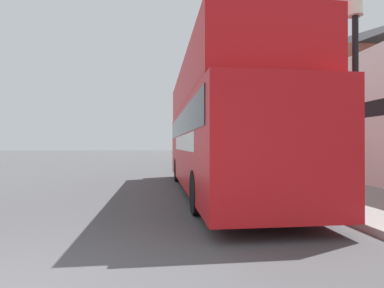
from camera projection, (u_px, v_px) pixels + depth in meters
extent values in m
plane|color=#4C4C4F|center=(134.00, 165.00, 23.49)|extent=(144.00, 144.00, 0.00)
cube|color=gray|center=(234.00, 166.00, 21.38)|extent=(3.66, 108.00, 0.14)
cube|color=brown|center=(280.00, 127.00, 25.15)|extent=(6.00, 22.75, 6.27)
pyramid|color=#2D2D33|center=(280.00, 73.00, 25.18)|extent=(6.00, 22.75, 2.73)
cube|color=red|center=(219.00, 147.00, 9.80)|extent=(2.53, 10.39, 2.45)
cube|color=white|center=(223.00, 143.00, 9.28)|extent=(2.55, 5.71, 0.45)
cube|color=black|center=(219.00, 125.00, 9.80)|extent=(2.56, 9.56, 0.70)
cube|color=red|center=(219.00, 108.00, 9.80)|extent=(2.53, 9.56, 0.10)
cube|color=red|center=(182.00, 87.00, 9.66)|extent=(0.07, 9.56, 1.25)
cube|color=red|center=(256.00, 88.00, 9.95)|extent=(0.07, 9.56, 1.25)
cube|color=red|center=(278.00, 34.00, 5.10)|extent=(2.52, 0.07, 1.25)
cube|color=red|center=(201.00, 104.00, 13.83)|extent=(2.53, 1.46, 1.25)
cylinder|color=black|center=(178.00, 170.00, 12.86)|extent=(0.28, 0.99, 0.99)
cylinder|color=black|center=(230.00, 169.00, 13.12)|extent=(0.28, 0.99, 0.99)
cylinder|color=black|center=(198.00, 192.00, 6.67)|extent=(0.28, 0.99, 0.99)
cylinder|color=black|center=(295.00, 190.00, 6.94)|extent=(0.28, 0.99, 0.99)
cube|color=navy|center=(200.00, 162.00, 17.92)|extent=(1.80, 4.61, 0.73)
cube|color=black|center=(200.00, 152.00, 17.79)|extent=(1.53, 2.23, 0.57)
cylinder|color=black|center=(184.00, 165.00, 19.20)|extent=(0.22, 0.61, 0.60)
cylinder|color=black|center=(208.00, 165.00, 19.43)|extent=(0.22, 0.61, 0.60)
cylinder|color=black|center=(191.00, 168.00, 16.41)|extent=(0.22, 0.61, 0.60)
cylinder|color=black|center=(218.00, 168.00, 16.64)|extent=(0.22, 0.61, 0.60)
cylinder|color=#232328|center=(321.00, 182.00, 8.03)|extent=(0.13, 0.13, 0.86)
cylinder|color=#232328|center=(327.00, 182.00, 8.05)|extent=(0.13, 0.13, 0.86)
cube|color=gray|center=(324.00, 153.00, 8.04)|extent=(0.46, 0.26, 0.68)
sphere|color=tan|center=(324.00, 136.00, 8.05)|extent=(0.24, 0.24, 0.24)
cylinder|color=black|center=(355.00, 112.00, 6.56)|extent=(0.13, 0.13, 4.25)
cylinder|color=silver|center=(355.00, 6.00, 6.57)|extent=(0.32, 0.32, 0.45)
cylinder|color=black|center=(241.00, 132.00, 14.62)|extent=(0.13, 0.13, 4.16)
cylinder|color=silver|center=(241.00, 85.00, 14.63)|extent=(0.32, 0.32, 0.45)
cone|color=black|center=(241.00, 78.00, 14.63)|extent=(0.35, 0.35, 0.22)
cylinder|color=black|center=(212.00, 139.00, 22.73)|extent=(0.13, 0.13, 3.79)
cylinder|color=silver|center=(212.00, 111.00, 22.74)|extent=(0.32, 0.32, 0.45)
cone|color=black|center=(212.00, 107.00, 22.74)|extent=(0.35, 0.35, 0.22)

